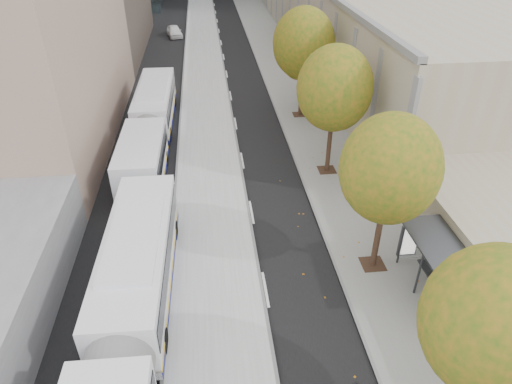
{
  "coord_description": "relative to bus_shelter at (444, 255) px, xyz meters",
  "views": [
    {
      "loc": [
        -3.71,
        -2.6,
        14.6
      ],
      "look_at": [
        -1.61,
        16.15,
        2.5
      ],
      "focal_mm": 32.0,
      "sensor_mm": 36.0,
      "label": 1
    }
  ],
  "objects": [
    {
      "name": "tree_c",
      "position": [
        -2.09,
        2.04,
        3.06
      ],
      "size": [
        4.2,
        4.2,
        7.28
      ],
      "color": "#2E2115",
      "rests_on": "sidewalk"
    },
    {
      "name": "sidewalk",
      "position": [
        -1.56,
        24.04,
        -2.15
      ],
      "size": [
        4.75,
        150.0,
        0.08
      ],
      "primitive_type": "cube",
      "color": "gray",
      "rests_on": "ground"
    },
    {
      "name": "distant_car",
      "position": [
        -13.03,
        46.53,
        -1.51
      ],
      "size": [
        2.32,
        4.21,
        1.36
      ],
      "primitive_type": "imported",
      "rotation": [
        0.0,
        0.0,
        0.19
      ],
      "color": "white",
      "rests_on": "ground"
    },
    {
      "name": "bus_near",
      "position": [
        -12.8,
        -2.3,
        -0.57
      ],
      "size": [
        3.0,
        17.8,
        2.96
      ],
      "rotation": [
        0.0,
        0.0,
        -0.02
      ],
      "color": "white",
      "rests_on": "ground"
    },
    {
      "name": "bus_shelter",
      "position": [
        0.0,
        0.0,
        0.0
      ],
      "size": [
        1.9,
        4.4,
        2.53
      ],
      "color": "#383A3F",
      "rests_on": "sidewalk"
    },
    {
      "name": "tree_e",
      "position": [
        -2.09,
        20.04,
        3.5
      ],
      "size": [
        4.6,
        4.6,
        7.92
      ],
      "color": "#2E2115",
      "rests_on": "sidewalk"
    },
    {
      "name": "tree_b",
      "position": [
        -2.09,
        -5.96,
        2.85
      ],
      "size": [
        4.0,
        4.0,
        6.97
      ],
      "color": "#2E2115",
      "rests_on": "sidewalk"
    },
    {
      "name": "bus_platform",
      "position": [
        -9.56,
        24.04,
        -2.11
      ],
      "size": [
        4.25,
        150.0,
        0.15
      ],
      "primitive_type": "cube",
      "color": "#AFAFAF",
      "rests_on": "ground"
    },
    {
      "name": "bus_far",
      "position": [
        -13.41,
        16.11,
        -0.63
      ],
      "size": [
        2.74,
        17.09,
        2.84
      ],
      "rotation": [
        0.0,
        0.0,
        -0.01
      ],
      "color": "white",
      "rests_on": "ground"
    },
    {
      "name": "tree_d",
      "position": [
        -2.09,
        11.04,
        3.28
      ],
      "size": [
        4.4,
        4.4,
        7.6
      ],
      "color": "#2E2115",
      "rests_on": "sidewalk"
    }
  ]
}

